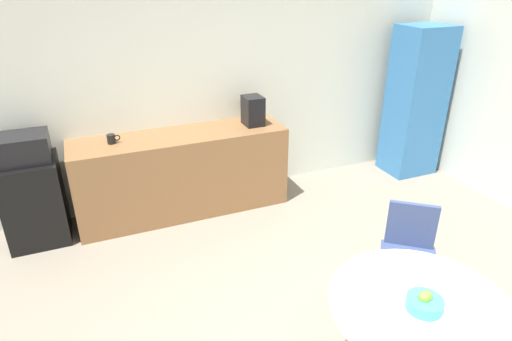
{
  "coord_description": "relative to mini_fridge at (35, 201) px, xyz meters",
  "views": [
    {
      "loc": [
        -1.37,
        -1.6,
        2.51
      ],
      "look_at": [
        -0.1,
        1.43,
        0.95
      ],
      "focal_mm": 30.57,
      "sensor_mm": 36.0,
      "label": 1
    }
  ],
  "objects": [
    {
      "name": "wall_back",
      "position": [
        1.93,
        0.35,
        0.88
      ],
      "size": [
        6.0,
        0.1,
        2.6
      ],
      "primitive_type": "cube",
      "color": "silver",
      "rests_on": "ground_plane"
    },
    {
      "name": "counter_block",
      "position": [
        1.48,
        0.0,
        0.03
      ],
      "size": [
        2.25,
        0.6,
        0.9
      ],
      "primitive_type": "cube",
      "color": "brown",
      "rests_on": "ground_plane"
    },
    {
      "name": "mini_fridge",
      "position": [
        0.0,
        0.0,
        0.0
      ],
      "size": [
        0.54,
        0.54,
        0.85
      ],
      "primitive_type": "cube",
      "color": "black",
      "rests_on": "ground_plane"
    },
    {
      "name": "microwave",
      "position": [
        0.0,
        0.0,
        0.55
      ],
      "size": [
        0.48,
        0.38,
        0.26
      ],
      "primitive_type": "cube",
      "color": "black",
      "rests_on": "mini_fridge"
    },
    {
      "name": "locker_cabinet",
      "position": [
        4.48,
        -0.1,
        0.51
      ],
      "size": [
        0.6,
        0.5,
        1.87
      ],
      "primitive_type": "cube",
      "color": "#3372B2",
      "rests_on": "ground_plane"
    },
    {
      "name": "round_table",
      "position": [
        2.19,
        -2.83,
        0.18
      ],
      "size": [
        1.06,
        1.06,
        0.74
      ],
      "color": "silver",
      "rests_on": "ground_plane"
    },
    {
      "name": "chair_navy",
      "position": [
        2.78,
        -2.09,
        0.1
      ],
      "size": [
        0.59,
        0.59,
        0.83
      ],
      "color": "silver",
      "rests_on": "ground_plane"
    },
    {
      "name": "fruit_bowl",
      "position": [
        2.17,
        -2.87,
        0.36
      ],
      "size": [
        0.21,
        0.21,
        0.11
      ],
      "color": "teal",
      "rests_on": "round_table"
    },
    {
      "name": "mug_white",
      "position": [
        0.8,
        0.01,
        0.52
      ],
      "size": [
        0.13,
        0.08,
        0.09
      ],
      "color": "black",
      "rests_on": "counter_block"
    },
    {
      "name": "coffee_maker",
      "position": [
        2.3,
        0.0,
        0.64
      ],
      "size": [
        0.2,
        0.24,
        0.32
      ],
      "primitive_type": "cube",
      "color": "black",
      "rests_on": "counter_block"
    }
  ]
}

